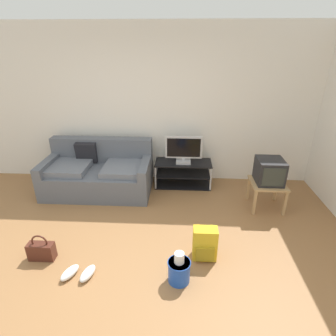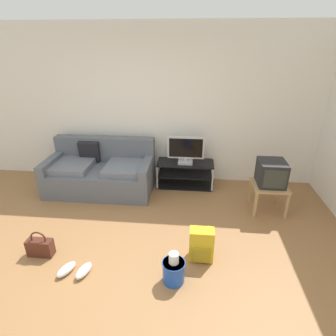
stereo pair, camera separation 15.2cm
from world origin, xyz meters
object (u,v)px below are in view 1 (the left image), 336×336
object	(u,v)px
couch	(99,173)
backpack	(205,244)
crt_tv	(270,171)
handbag	(41,251)
side_table	(267,186)
flat_tv	(184,150)
sneakers_pair	(79,273)
cleaning_bucket	(179,270)
tv_stand	(183,174)

from	to	relation	value
couch	backpack	world-z (taller)	couch
crt_tv	handbag	bearing A→B (deg)	-155.94
side_table	flat_tv	bearing A→B (deg)	153.35
handbag	sneakers_pair	distance (m)	0.59
couch	sneakers_pair	bearing A→B (deg)	-81.01
side_table	cleaning_bucket	size ratio (longest dim) A/B	1.34
side_table	backpack	distance (m)	1.57
couch	tv_stand	bearing A→B (deg)	9.86
couch	sneakers_pair	distance (m)	2.02
crt_tv	cleaning_bucket	xyz separation A→B (m)	(-1.32, -1.57, -0.46)
couch	crt_tv	distance (m)	2.79
flat_tv	handbag	xyz separation A→B (m)	(-1.67, -1.96, -0.57)
cleaning_bucket	side_table	bearing A→B (deg)	49.59
tv_stand	crt_tv	size ratio (longest dim) A/B	2.32
tv_stand	handbag	xyz separation A→B (m)	(-1.67, -1.98, -0.11)
side_table	crt_tv	bearing A→B (deg)	90.00
backpack	cleaning_bucket	xyz separation A→B (m)	(-0.30, -0.37, -0.05)
side_table	sneakers_pair	distance (m)	2.91
couch	flat_tv	bearing A→B (deg)	9.01
tv_stand	handbag	bearing A→B (deg)	-130.25
handbag	backpack	bearing A→B (deg)	3.67
cleaning_bucket	sneakers_pair	world-z (taller)	cleaning_bucket
sneakers_pair	side_table	bearing A→B (deg)	32.59
handbag	crt_tv	bearing A→B (deg)	24.06
crt_tv	side_table	bearing A→B (deg)	-90.00
tv_stand	sneakers_pair	size ratio (longest dim) A/B	2.51
tv_stand	flat_tv	size ratio (longest dim) A/B	1.57
sneakers_pair	handbag	bearing A→B (deg)	154.84
flat_tv	handbag	size ratio (longest dim) A/B	1.84
cleaning_bucket	sneakers_pair	bearing A→B (deg)	-179.95
side_table	crt_tv	world-z (taller)	crt_tv
handbag	sneakers_pair	size ratio (longest dim) A/B	0.87
backpack	handbag	bearing A→B (deg)	-178.13
tv_stand	sneakers_pair	distance (m)	2.51
backpack	cleaning_bucket	distance (m)	0.48
flat_tv	cleaning_bucket	world-z (taller)	flat_tv
flat_tv	handbag	world-z (taller)	flat_tv
couch	side_table	world-z (taller)	couch
flat_tv	tv_stand	bearing A→B (deg)	90.00
backpack	handbag	size ratio (longest dim) A/B	1.20
crt_tv	cleaning_bucket	world-z (taller)	crt_tv
couch	side_table	distance (m)	2.78
tv_stand	couch	bearing A→B (deg)	-170.14
couch	tv_stand	distance (m)	1.48
side_table	backpack	bearing A→B (deg)	-130.93
side_table	cleaning_bucket	xyz separation A→B (m)	(-1.32, -1.56, -0.21)
couch	sneakers_pair	world-z (taller)	couch
couch	flat_tv	xyz separation A→B (m)	(1.46, 0.23, 0.37)
tv_stand	cleaning_bucket	bearing A→B (deg)	-90.87
crt_tv	cleaning_bucket	bearing A→B (deg)	-130.12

